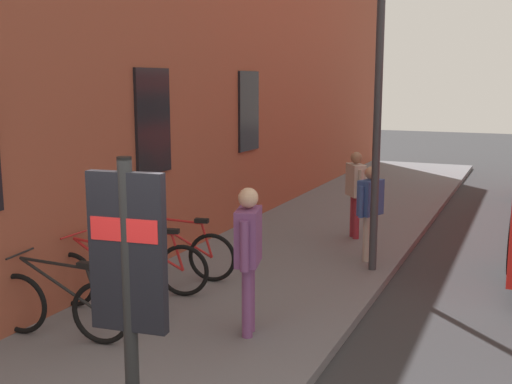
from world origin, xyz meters
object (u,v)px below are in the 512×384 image
bicycle_far_end (106,283)px  pedestrian_near_bus (370,204)px  street_lamp (379,63)px  bicycle_under_window (60,306)px  pedestrian_crossing_street (248,246)px  pedestrian_by_facade (356,186)px  bicycle_leaning_wall (179,253)px  bicycle_by_door (147,266)px  transit_info_sign (128,274)px

bicycle_far_end → pedestrian_near_bus: (3.63, -2.46, 0.55)m
bicycle_far_end → street_lamp: (3.16, -2.63, 2.76)m
bicycle_far_end → pedestrian_near_bus: bearing=-34.1°
bicycle_under_window → pedestrian_crossing_street: bearing=-62.4°
bicycle_under_window → pedestrian_by_facade: (5.88, -1.81, 0.59)m
bicycle_far_end → bicycle_leaning_wall: size_ratio=1.01×
pedestrian_near_bus → street_lamp: bearing=-159.5°
bicycle_by_door → bicycle_under_window: bearing=178.8°
bicycle_by_door → transit_info_sign: size_ratio=0.73×
bicycle_far_end → pedestrian_crossing_street: bearing=-87.0°
transit_info_sign → pedestrian_near_bus: 6.40m
bicycle_under_window → bicycle_leaning_wall: bearing=-2.2°
bicycle_by_door → transit_info_sign: 4.38m
bicycle_far_end → pedestrian_near_bus: pedestrian_near_bus is taller
pedestrian_by_facade → transit_info_sign: bearing=-176.4°
bicycle_under_window → bicycle_by_door: same height
bicycle_leaning_wall → street_lamp: street_lamp is taller
bicycle_far_end → bicycle_under_window: bearing=-177.9°
transit_info_sign → bicycle_under_window: bearing=51.1°
pedestrian_near_bus → street_lamp: street_lamp is taller
bicycle_leaning_wall → pedestrian_near_bus: (2.08, -2.33, 0.55)m
pedestrian_near_bus → bicycle_under_window: bearing=151.7°
transit_info_sign → pedestrian_by_facade: size_ratio=1.49×
bicycle_under_window → street_lamp: 5.55m
bicycle_leaning_wall → pedestrian_crossing_street: 2.39m
bicycle_leaning_wall → transit_info_sign: transit_info_sign is taller
bicycle_leaning_wall → bicycle_under_window: bearing=177.8°
pedestrian_crossing_street → street_lamp: bearing=-13.1°
bicycle_by_door → pedestrian_by_facade: 4.59m
bicycle_leaning_wall → pedestrian_by_facade: pedestrian_by_facade is taller
pedestrian_by_facade → street_lamp: street_lamp is taller
street_lamp → pedestrian_by_facade: bearing=23.2°
bicycle_under_window → pedestrian_by_facade: pedestrian_by_facade is taller
bicycle_under_window → bicycle_leaning_wall: 2.43m
transit_info_sign → pedestrian_near_bus: bearing=-1.1°
bicycle_by_door → street_lamp: 4.45m
bicycle_far_end → pedestrian_crossing_street: size_ratio=1.03×
bicycle_far_end → bicycle_leaning_wall: same height
bicycle_under_window → bicycle_far_end: 0.89m
transit_info_sign → street_lamp: street_lamp is taller
bicycle_far_end → pedestrian_by_facade: pedestrian_by_facade is taller
bicycle_by_door → bicycle_leaning_wall: (0.74, -0.06, 0.00)m
bicycle_leaning_wall → pedestrian_near_bus: pedestrian_near_bus is taller
bicycle_by_door → pedestrian_near_bus: 3.74m
pedestrian_near_bus → street_lamp: size_ratio=0.29×
transit_info_sign → pedestrian_near_bus: (6.37, -0.13, -0.65)m
pedestrian_by_facade → street_lamp: bearing=-156.8°
pedestrian_crossing_street → pedestrian_by_facade: pedestrian_crossing_street is taller
street_lamp → bicycle_under_window: bearing=147.3°
bicycle_by_door → pedestrian_by_facade: pedestrian_by_facade is taller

